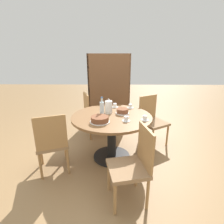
# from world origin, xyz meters

# --- Properties ---
(ground_plane) EXTENTS (14.00, 14.00, 0.00)m
(ground_plane) POSITION_xyz_m (0.00, 0.00, 0.00)
(ground_plane) COLOR #937047
(dining_table) EXTENTS (1.23, 1.23, 0.73)m
(dining_table) POSITION_xyz_m (0.00, 0.00, 0.56)
(dining_table) COLOR black
(dining_table) RESTS_ON ground_plane
(chair_a) EXTENTS (0.54, 0.54, 0.90)m
(chair_a) POSITION_xyz_m (-0.82, -0.38, 0.48)
(chair_a) COLOR #A87A47
(chair_a) RESTS_ON ground_plane
(chair_b) EXTENTS (0.50, 0.50, 0.90)m
(chair_b) POSITION_xyz_m (0.26, -0.86, 0.48)
(chair_b) COLOR #A87A47
(chair_b) RESTS_ON ground_plane
(chair_c) EXTENTS (0.58, 0.58, 0.90)m
(chair_c) POSITION_xyz_m (0.74, 0.52, 0.48)
(chair_c) COLOR #A87A47
(chair_c) RESTS_ON ground_plane
(chair_d) EXTENTS (0.54, 0.54, 0.90)m
(chair_d) POSITION_xyz_m (-0.39, 0.81, 0.48)
(chair_d) COLOR #A87A47
(chair_d) RESTS_ON ground_plane
(bookshelf) EXTENTS (0.97, 0.28, 1.63)m
(bookshelf) POSITION_xyz_m (-0.10, 1.59, 0.79)
(bookshelf) COLOR brown
(bookshelf) RESTS_ON ground_plane
(coffee_pot) EXTENTS (0.12, 0.12, 0.24)m
(coffee_pot) POSITION_xyz_m (-0.05, 0.12, 0.84)
(coffee_pot) COLOR white
(coffee_pot) RESTS_ON dining_table
(water_bottle) EXTENTS (0.06, 0.06, 0.30)m
(water_bottle) POSITION_xyz_m (-0.14, -0.05, 0.85)
(water_bottle) COLOR silver
(water_bottle) RESTS_ON dining_table
(cake_main) EXTENTS (0.28, 0.28, 0.08)m
(cake_main) POSITION_xyz_m (-0.16, -0.27, 0.77)
(cake_main) COLOR white
(cake_main) RESTS_ON dining_table
(cake_second) EXTENTS (0.22, 0.22, 0.08)m
(cake_second) POSITION_xyz_m (0.17, 0.10, 0.77)
(cake_second) COLOR white
(cake_second) RESTS_ON dining_table
(cup_a) EXTENTS (0.12, 0.12, 0.07)m
(cup_a) POSITION_xyz_m (0.48, -0.18, 0.76)
(cup_a) COLOR silver
(cup_a) RESTS_ON dining_table
(cup_b) EXTENTS (0.12, 0.12, 0.07)m
(cup_b) POSITION_xyz_m (0.05, 0.44, 0.76)
(cup_b) COLOR silver
(cup_b) RESTS_ON dining_table
(cup_c) EXTENTS (0.12, 0.12, 0.07)m
(cup_c) POSITION_xyz_m (0.21, -0.22, 0.76)
(cup_c) COLOR silver
(cup_c) RESTS_ON dining_table
(cup_d) EXTENTS (0.12, 0.12, 0.07)m
(cup_d) POSITION_xyz_m (0.32, 0.40, 0.76)
(cup_d) COLOR silver
(cup_d) RESTS_ON dining_table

